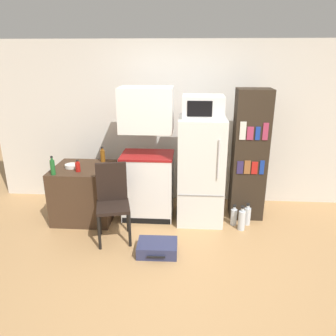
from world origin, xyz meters
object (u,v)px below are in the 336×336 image
at_px(kitchen_hutch, 147,160).
at_px(water_bottle_middle, 242,220).
at_px(suitcase_large_flat, 157,248).
at_px(refrigerator, 201,170).
at_px(bookshelf, 249,156).
at_px(bottle_ketchup_red, 78,167).
at_px(bottle_amber_beer, 103,155).
at_px(water_bottle_back, 247,216).
at_px(side_table, 85,192).
at_px(bowl, 71,166).
at_px(bottle_green_tall, 53,167).
at_px(microwave, 203,106).
at_px(water_bottle_front, 234,216).
at_px(chair, 112,196).

bearing_deg(kitchen_hutch, water_bottle_middle, -14.71).
relative_size(suitcase_large_flat, water_bottle_middle, 1.36).
relative_size(refrigerator, bookshelf, 0.80).
bearing_deg(bottle_ketchup_red, water_bottle_middle, -1.39).
relative_size(bottle_amber_beer, water_bottle_back, 0.70).
bearing_deg(side_table, kitchen_hutch, 6.99).
height_order(bookshelf, bottle_amber_beer, bookshelf).
bearing_deg(suitcase_large_flat, water_bottle_back, 32.78).
relative_size(bottle_amber_beer, bowl, 1.24).
xyz_separation_m(bookshelf, bottle_amber_beer, (-2.09, 0.07, -0.06)).
distance_m(bottle_ketchup_red, suitcase_large_flat, 1.52).
relative_size(refrigerator, water_bottle_back, 4.68).
bearing_deg(bottle_green_tall, bottle_ketchup_red, 26.08).
relative_size(bottle_amber_beer, suitcase_large_flat, 0.46).
bearing_deg(side_table, bottle_green_tall, -131.76).
xyz_separation_m(kitchen_hutch, bottle_green_tall, (-1.18, -0.43, 0.02)).
bearing_deg(side_table, water_bottle_back, -1.93).
relative_size(refrigerator, bowl, 8.29).
relative_size(bottle_green_tall, bottle_ketchup_red, 1.56).
distance_m(microwave, bottle_ketchup_red, 1.83).
distance_m(water_bottle_middle, water_bottle_back, 0.18).
xyz_separation_m(bottle_ketchup_red, bottle_amber_beer, (0.22, 0.45, 0.02)).
height_order(bottle_green_tall, water_bottle_front, bottle_green_tall).
xyz_separation_m(kitchen_hutch, suitcase_large_flat, (0.23, -0.98, -0.77)).
xyz_separation_m(refrigerator, microwave, (-0.00, -0.00, 0.88)).
relative_size(refrigerator, water_bottle_front, 4.94).
height_order(bottle_green_tall, bottle_amber_beer, bottle_green_tall).
bearing_deg(bottle_ketchup_red, bottle_amber_beer, 64.11).
height_order(bottle_ketchup_red, water_bottle_middle, bottle_ketchup_red).
bearing_deg(refrigerator, water_bottle_front, -18.71).
distance_m(bookshelf, water_bottle_back, 0.83).
height_order(kitchen_hutch, refrigerator, kitchen_hutch).
xyz_separation_m(bottle_amber_beer, bowl, (-0.36, -0.30, -0.07)).
bearing_deg(chair, bottle_ketchup_red, 133.49).
distance_m(bookshelf, bottle_ketchup_red, 2.35).
height_order(bottle_green_tall, chair, bottle_green_tall).
distance_m(water_bottle_front, water_bottle_back, 0.19).
height_order(side_table, water_bottle_middle, side_table).
height_order(microwave, chair, microwave).
height_order(water_bottle_front, water_bottle_middle, water_bottle_middle).
bearing_deg(water_bottle_middle, refrigerator, 152.57).
bearing_deg(bowl, water_bottle_front, -1.85).
relative_size(microwave, chair, 0.54).
xyz_separation_m(side_table, water_bottle_back, (2.30, -0.08, -0.25)).
distance_m(bottle_green_tall, bottle_amber_beer, 0.78).
height_order(refrigerator, microwave, microwave).
distance_m(side_table, bowl, 0.43).
bearing_deg(suitcase_large_flat, microwave, 59.63).
bearing_deg(bottle_amber_beer, water_bottle_front, -11.24).
distance_m(bottle_green_tall, chair, 0.89).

